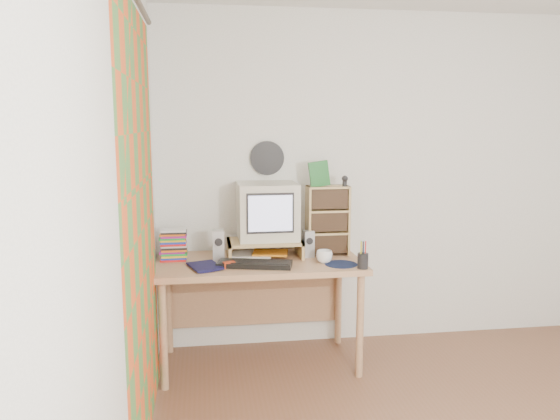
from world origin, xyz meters
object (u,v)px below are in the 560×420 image
object	(u,v)px
keyboard	(255,264)
mug	(324,257)
desk	(258,277)
cd_rack	(328,220)
diary	(191,266)
crt_monitor	(268,211)
dvd_stack	(173,243)

from	to	relation	value
keyboard	mug	world-z (taller)	mug
desk	mug	xyz separation A→B (m)	(0.43, -0.19, 0.18)
cd_rack	diary	distance (m)	1.03
crt_monitor	dvd_stack	size ratio (longest dim) A/B	1.70
dvd_stack	diary	xyz separation A→B (m)	(0.13, -0.27, -0.10)
crt_monitor	mug	world-z (taller)	crt_monitor
dvd_stack	diary	size ratio (longest dim) A/B	1.11
mug	diary	world-z (taller)	mug
keyboard	mug	xyz separation A→B (m)	(0.47, 0.02, 0.03)
dvd_stack	diary	distance (m)	0.31
desk	diary	xyz separation A→B (m)	(-0.46, -0.23, 0.16)
diary	cd_rack	bearing A→B (deg)	-1.70
cd_rack	crt_monitor	bearing A→B (deg)	176.33
keyboard	dvd_stack	world-z (taller)	dvd_stack
diary	mug	bearing A→B (deg)	-15.48
desk	crt_monitor	size ratio (longest dim) A/B	3.36
desk	diary	size ratio (longest dim) A/B	6.34
cd_rack	mug	size ratio (longest dim) A/B	4.51
desk	keyboard	size ratio (longest dim) A/B	2.87
mug	diary	size ratio (longest dim) A/B	0.50
mug	crt_monitor	bearing A→B (deg)	141.89
crt_monitor	mug	bearing A→B (deg)	-38.91
dvd_stack	cd_rack	distance (m)	1.09
desk	dvd_stack	distance (m)	0.64
desk	dvd_stack	bearing A→B (deg)	176.15
desk	diary	world-z (taller)	diary
desk	mug	bearing A→B (deg)	-23.74
keyboard	cd_rack	bearing A→B (deg)	39.92
dvd_stack	mug	xyz separation A→B (m)	(1.01, -0.23, -0.08)
crt_monitor	diary	size ratio (longest dim) A/B	1.89
cd_rack	dvd_stack	bearing A→B (deg)	-178.50
keyboard	mug	bearing A→B (deg)	16.96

